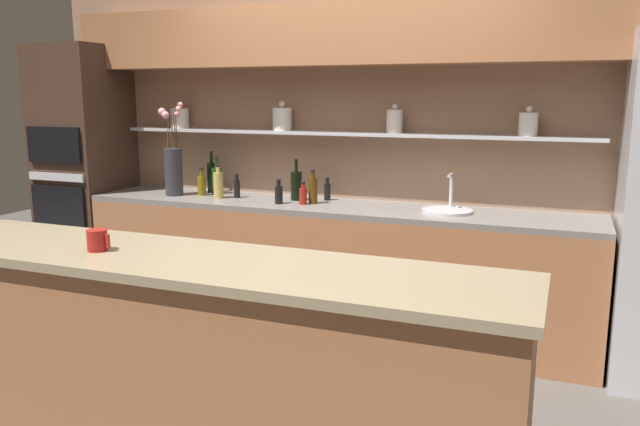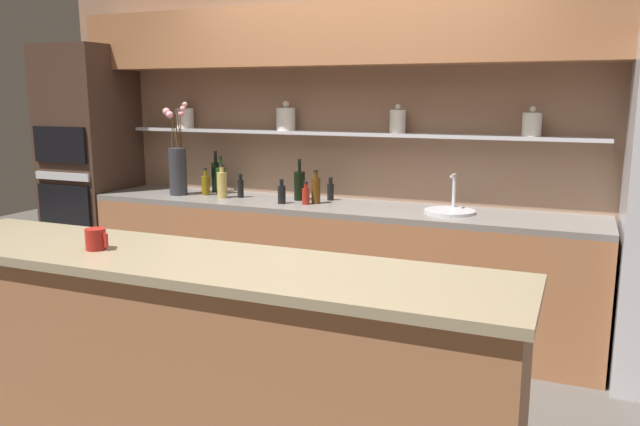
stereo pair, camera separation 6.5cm
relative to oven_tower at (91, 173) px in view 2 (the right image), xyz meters
The scene contains 18 objects.
ground_plane 2.80m from the oven_tower, 28.32° to the right, with size 12.00×12.00×0.00m, color #4C4742.
back_wall_unit 2.37m from the oven_tower, ahead, with size 5.20×0.44×2.60m.
back_counter_unit 2.24m from the oven_tower, ahead, with size 3.67×0.62×0.92m.
island_counter 3.04m from the oven_tower, 39.98° to the right, with size 2.79×0.61×1.02m.
oven_tower is the anchor object (origin of this frame).
flower_vase 0.92m from the oven_tower, ahead, with size 0.19×0.15×0.71m.
sink_fixture 3.00m from the oven_tower, ahead, with size 0.33×0.33×0.25m.
bottle_sauce_0 2.10m from the oven_tower, ahead, with size 0.05×0.05×0.17m.
bottle_sauce_1 1.42m from the oven_tower, ahead, with size 0.05×0.05×0.18m.
bottle_spirit_2 1.30m from the oven_tower, ahead, with size 0.07×0.07×0.25m.
bottle_wine_3 1.88m from the oven_tower, ahead, with size 0.08×0.08×0.30m.
bottle_spirit_4 2.05m from the oven_tower, ahead, with size 0.06×0.06×0.24m.
bottle_sauce_5 1.83m from the oven_tower, ahead, with size 0.06×0.06×0.18m.
bottle_oil_6 1.11m from the oven_tower, ahead, with size 0.06×0.06×0.21m.
bottle_wine_7 1.19m from the oven_tower, ahead, with size 0.08×0.08×0.30m.
bottle_wine_8 1.12m from the oven_tower, ahead, with size 0.07×0.07×0.33m.
bottle_sauce_9 2.00m from the oven_tower, ahead, with size 0.05×0.05×0.16m.
coffee_mug 2.71m from the oven_tower, 46.84° to the right, with size 0.11×0.09×0.09m.
Camera 2 is at (1.48, -2.79, 1.68)m, focal length 35.00 mm.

